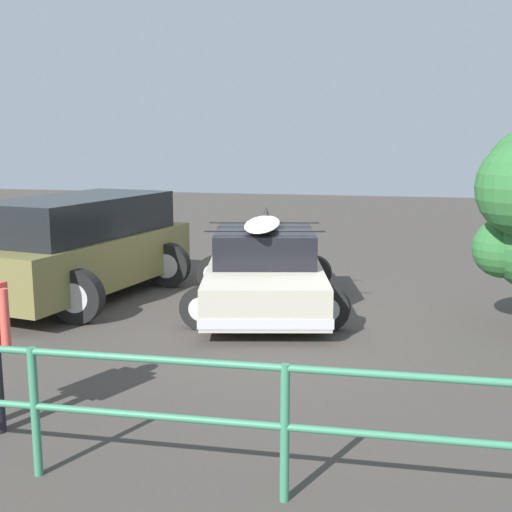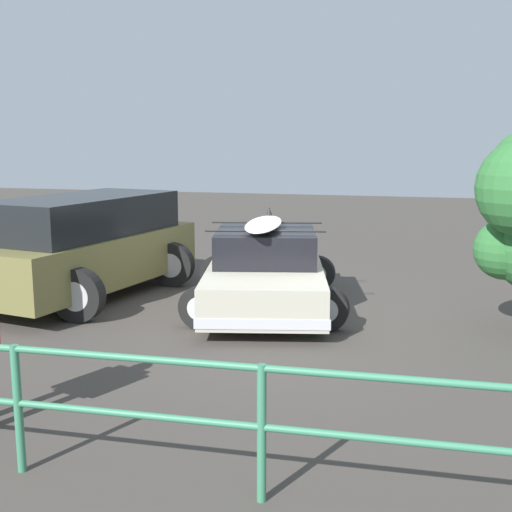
# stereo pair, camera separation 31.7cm
# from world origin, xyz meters

# --- Properties ---
(ground_plane) EXTENTS (44.00, 44.00, 0.02)m
(ground_plane) POSITION_xyz_m (0.00, 0.00, -0.01)
(ground_plane) COLOR #423D38
(ground_plane) RESTS_ON ground
(sedan_car) EXTENTS (2.92, 4.26, 1.54)m
(sedan_car) POSITION_xyz_m (0.24, -0.29, 0.60)
(sedan_car) COLOR #B7B29E
(sedan_car) RESTS_ON ground
(suv_car) EXTENTS (3.06, 4.68, 1.74)m
(suv_car) POSITION_xyz_m (3.40, -0.20, 0.90)
(suv_car) COLOR brown
(suv_car) RESTS_ON ground
(railing_fence) EXTENTS (8.06, 0.38, 1.07)m
(railing_fence) POSITION_xyz_m (-1.12, 5.24, 0.72)
(railing_fence) COLOR #387F5B
(railing_fence) RESTS_ON ground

